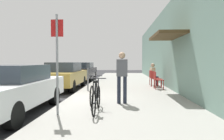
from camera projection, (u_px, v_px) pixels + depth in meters
The scene contains 15 objects.
ground_plane at pixel (66, 102), 7.74m from camera, with size 60.00×60.00×0.00m, color #2D2D30.
sidewalk_slab at pixel (126, 93), 9.63m from camera, with size 4.50×32.00×0.12m, color #9E9B93.
building_facade at pixel (179, 44), 9.42m from camera, with size 1.40×32.00×4.59m.
parked_car_0 at pixel (12, 89), 6.02m from camera, with size 1.80×4.40×1.41m.
parked_car_1 at pixel (64, 75), 11.41m from camera, with size 1.80×4.40×1.47m.
parked_car_2 at pixel (82, 71), 16.68m from camera, with size 1.80×4.40×1.44m.
parking_meter at pixel (88, 75), 9.95m from camera, with size 0.12×0.10×1.32m.
street_sign at pixel (57, 56), 5.41m from camera, with size 0.32×0.06×2.60m.
bicycle_0 at pixel (96, 99), 5.76m from camera, with size 0.46×1.71×0.90m.
bicycle_1 at pixel (94, 93), 6.90m from camera, with size 0.46×1.71×0.90m.
cafe_chair_0 at pixel (157, 79), 10.55m from camera, with size 0.47×0.47×0.87m.
cafe_chair_1 at pixel (155, 78), 11.36m from camera, with size 0.56×0.56×0.87m.
cafe_chair_2 at pixel (153, 77), 12.15m from camera, with size 0.50×0.50×0.87m.
seated_patron_2 at pixel (154, 74), 12.14m from camera, with size 0.47×0.41×1.29m.
pedestrian_standing at pixel (122, 73), 6.90m from camera, with size 0.36×0.22×1.70m.
Camera 1 is at (2.08, -7.60, 1.50)m, focal length 33.57 mm.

